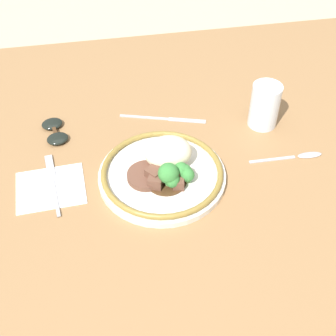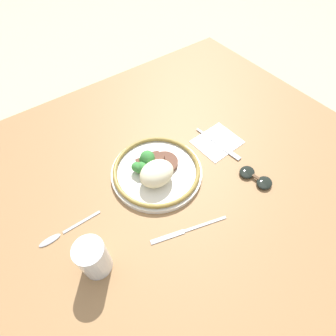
# 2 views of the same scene
# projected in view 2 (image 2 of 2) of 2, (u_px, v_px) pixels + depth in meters

# --- Properties ---
(ground_plane) EXTENTS (8.00, 8.00, 0.00)m
(ground_plane) POSITION_uv_depth(u_px,v_px,m) (158.00, 196.00, 0.77)
(ground_plane) COLOR tan
(dining_table) EXTENTS (1.38, 1.10, 0.05)m
(dining_table) POSITION_uv_depth(u_px,v_px,m) (158.00, 192.00, 0.76)
(dining_table) COLOR olive
(dining_table) RESTS_ON ground
(napkin) EXTENTS (0.14, 0.12, 0.00)m
(napkin) POSITION_uv_depth(u_px,v_px,m) (217.00, 142.00, 0.84)
(napkin) COLOR white
(napkin) RESTS_ON dining_table
(plate) EXTENTS (0.26, 0.26, 0.08)m
(plate) POSITION_uv_depth(u_px,v_px,m) (156.00, 170.00, 0.75)
(plate) COLOR silver
(plate) RESTS_ON dining_table
(juice_glass) EXTENTS (0.07, 0.07, 0.10)m
(juice_glass) POSITION_uv_depth(u_px,v_px,m) (94.00, 259.00, 0.57)
(juice_glass) COLOR yellow
(juice_glass) RESTS_ON dining_table
(fork) EXTENTS (0.03, 0.18, 0.00)m
(fork) POSITION_uv_depth(u_px,v_px,m) (222.00, 147.00, 0.83)
(fork) COLOR #ADADB2
(fork) RESTS_ON napkin
(knife) EXTENTS (0.20, 0.07, 0.00)m
(knife) POSITION_uv_depth(u_px,v_px,m) (186.00, 231.00, 0.66)
(knife) COLOR #ADADB2
(knife) RESTS_ON dining_table
(spoon) EXTENTS (0.16, 0.02, 0.01)m
(spoon) POSITION_uv_depth(u_px,v_px,m) (58.00, 236.00, 0.65)
(spoon) COLOR #ADADB2
(spoon) RESTS_ON dining_table
(sunglasses) EXTENTS (0.07, 0.11, 0.01)m
(sunglasses) POSITION_uv_depth(u_px,v_px,m) (256.00, 177.00, 0.75)
(sunglasses) COLOR black
(sunglasses) RESTS_ON dining_table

